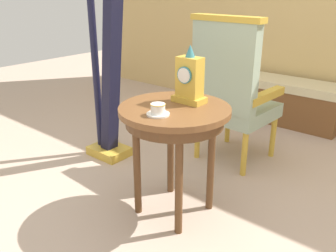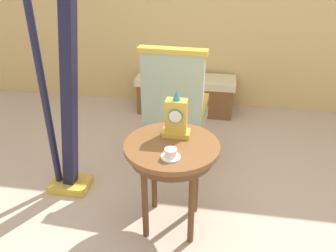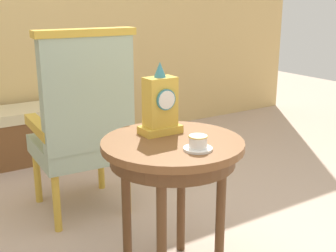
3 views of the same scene
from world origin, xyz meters
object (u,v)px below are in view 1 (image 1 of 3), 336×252
at_px(armchair, 232,90).
at_px(harp, 107,65).
at_px(mantel_clock, 190,80).
at_px(side_table, 175,121).
at_px(window_bench, 284,101).
at_px(teacup_left, 158,110).

relative_size(armchair, harp, 0.61).
relative_size(mantel_clock, harp, 0.18).
height_order(side_table, mantel_clock, mantel_clock).
height_order(side_table, window_bench, side_table).
bearing_deg(teacup_left, side_table, 96.27).
relative_size(teacup_left, mantel_clock, 0.37).
xyz_separation_m(side_table, armchair, (-0.10, 0.81, -0.01)).
height_order(armchair, harp, harp).
relative_size(teacup_left, window_bench, 0.10).
bearing_deg(mantel_clock, teacup_left, -89.55).
relative_size(side_table, window_bench, 0.58).
bearing_deg(armchair, side_table, -83.18).
distance_m(mantel_clock, armchair, 0.74).
height_order(teacup_left, mantel_clock, mantel_clock).
distance_m(teacup_left, mantel_clock, 0.31).
bearing_deg(harp, teacup_left, -26.09).
bearing_deg(armchair, window_bench, 91.77).
distance_m(side_table, harp, 0.94).
xyz_separation_m(teacup_left, armchair, (-0.11, 0.98, -0.12)).
bearing_deg(armchair, teacup_left, -83.28).
distance_m(mantel_clock, harp, 0.91).
distance_m(harp, window_bench, 1.94).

